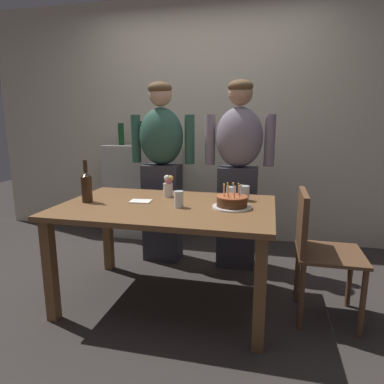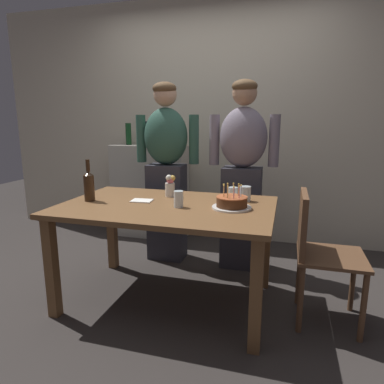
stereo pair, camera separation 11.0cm
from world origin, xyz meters
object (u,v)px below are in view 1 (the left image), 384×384
at_px(water_glass_side, 179,199).
at_px(person_man_bearded, 162,170).
at_px(water_glass_near, 231,192).
at_px(napkin_stack, 141,201).
at_px(flower_vase, 168,186).
at_px(birthday_cake, 232,202).
at_px(water_glass_far, 244,193).
at_px(person_woman_cardigan, 238,172).
at_px(dining_chair, 316,245).
at_px(wine_bottle, 87,186).

bearing_deg(water_glass_side, person_man_bearded, 115.41).
bearing_deg(water_glass_side, water_glass_near, 49.12).
bearing_deg(person_man_bearded, water_glass_near, 147.59).
height_order(water_glass_near, water_glass_side, water_glass_side).
xyz_separation_m(napkin_stack, flower_vase, (0.15, 0.21, 0.08)).
xyz_separation_m(birthday_cake, water_glass_far, (0.06, 0.23, 0.02)).
xyz_separation_m(water_glass_side, person_woman_cardigan, (0.33, 0.81, 0.08)).
bearing_deg(birthday_cake, napkin_stack, 178.20).
bearing_deg(flower_vase, person_woman_cardigan, 46.19).
relative_size(napkin_stack, person_woman_cardigan, 0.09).
distance_m(water_glass_near, dining_chair, 0.72).
bearing_deg(water_glass_far, napkin_stack, -163.84).
distance_m(water_glass_near, flower_vase, 0.49).
height_order(water_glass_side, person_woman_cardigan, person_woman_cardigan).
xyz_separation_m(wine_bottle, person_woman_cardigan, (1.02, 0.81, 0.02)).
xyz_separation_m(water_glass_side, person_man_bearded, (-0.38, 0.81, 0.08)).
relative_size(water_glass_far, napkin_stack, 0.74).
bearing_deg(water_glass_near, person_woman_cardigan, 88.82).
relative_size(water_glass_near, dining_chair, 0.10).
distance_m(person_man_bearded, person_woman_cardigan, 0.71).
height_order(water_glass_near, person_woman_cardigan, person_woman_cardigan).
relative_size(water_glass_near, flower_vase, 0.50).
distance_m(birthday_cake, dining_chair, 0.62).
xyz_separation_m(water_glass_near, person_woman_cardigan, (0.01, 0.45, 0.09)).
bearing_deg(water_glass_far, person_woman_cardigan, 100.29).
height_order(wine_bottle, person_woman_cardigan, person_woman_cardigan).
bearing_deg(napkin_stack, water_glass_side, -16.11).
bearing_deg(dining_chair, napkin_stack, 89.73).
relative_size(water_glass_far, wine_bottle, 0.36).
bearing_deg(wine_bottle, person_man_bearded, 69.31).
bearing_deg(flower_vase, birthday_cake, -23.49).
xyz_separation_m(birthday_cake, water_glass_near, (-0.04, 0.30, 0.00)).
relative_size(water_glass_side, dining_chair, 0.13).
bearing_deg(water_glass_side, wine_bottle, -179.80).
height_order(water_glass_side, wine_bottle, wine_bottle).
xyz_separation_m(birthday_cake, napkin_stack, (-0.67, 0.02, -0.04)).
xyz_separation_m(water_glass_far, person_woman_cardigan, (-0.09, 0.51, 0.08)).
bearing_deg(water_glass_near, water_glass_side, -130.88).
xyz_separation_m(water_glass_near, dining_chair, (0.60, -0.28, -0.27)).
xyz_separation_m(water_glass_side, wine_bottle, (-0.69, -0.00, 0.06)).
height_order(water_glass_side, flower_vase, flower_vase).
bearing_deg(birthday_cake, water_glass_near, 97.79).
distance_m(birthday_cake, water_glass_side, 0.36).
bearing_deg(person_man_bearded, dining_chair, 150.96).
distance_m(wine_bottle, dining_chair, 1.65).
bearing_deg(birthday_cake, flower_vase, 156.51).
bearing_deg(water_glass_near, wine_bottle, -159.97).
relative_size(water_glass_side, person_woman_cardigan, 0.07).
bearing_deg(person_woman_cardigan, wine_bottle, 38.62).
relative_size(flower_vase, person_man_bearded, 0.10).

